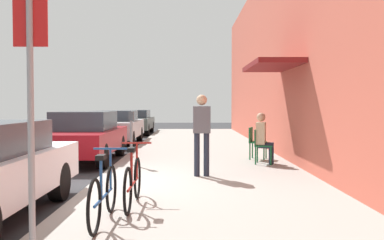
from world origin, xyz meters
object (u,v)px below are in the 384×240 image
at_px(parked_car_2, 116,127).
at_px(bicycle_1, 133,182).
at_px(street_sign, 31,101).
at_px(parked_car_3, 135,121).
at_px(parking_meter, 131,134).
at_px(seated_patron_0, 263,136).
at_px(cafe_chair_0, 261,144).
at_px(bicycle_0, 104,195).
at_px(cafe_chair_1, 255,141).
at_px(pedestrian_standing, 202,128).
at_px(parked_car_1, 84,136).

distance_m(parked_car_2, bicycle_1, 11.33).
bearing_deg(bicycle_1, street_sign, -106.47).
height_order(parked_car_3, parking_meter, parking_meter).
distance_m(parking_meter, seated_patron_0, 3.30).
height_order(parked_car_2, parking_meter, parking_meter).
relative_size(cafe_chair_0, seated_patron_0, 0.67).
distance_m(parking_meter, bicycle_1, 4.31).
distance_m(parked_car_2, cafe_chair_0, 8.20).
bearing_deg(bicycle_1, parked_car_3, 97.17).
relative_size(bicycle_0, cafe_chair_0, 1.97).
relative_size(street_sign, bicycle_1, 1.52).
bearing_deg(parking_meter, cafe_chair_1, 19.30).
bearing_deg(pedestrian_standing, parking_meter, 136.07).
bearing_deg(parked_car_2, bicycle_1, -79.04).
height_order(parked_car_2, seated_patron_0, seated_patron_0).
distance_m(parked_car_2, seated_patron_0, 8.25).
xyz_separation_m(parked_car_3, cafe_chair_0, (4.79, -12.65, -0.08)).
bearing_deg(street_sign, parked_car_2, 96.42).
xyz_separation_m(parked_car_1, street_sign, (1.50, -8.04, 0.91)).
relative_size(seated_patron_0, cafe_chair_1, 1.48).
bearing_deg(parking_meter, street_sign, -90.44).
relative_size(parked_car_2, bicycle_1, 2.57).
distance_m(seated_patron_0, pedestrian_standing, 2.45).
relative_size(parking_meter, bicycle_0, 0.77).
bearing_deg(bicycle_1, parked_car_2, 100.96).
bearing_deg(bicycle_0, parked_car_1, 105.84).
height_order(parked_car_3, bicycle_1, parked_car_3).
relative_size(parked_car_1, pedestrian_standing, 2.59).
bearing_deg(parked_car_3, bicycle_1, -82.83).
xyz_separation_m(bicycle_1, cafe_chair_0, (2.63, 4.46, 0.14)).
height_order(parked_car_3, cafe_chair_1, parked_car_3).
height_order(parked_car_1, street_sign, street_sign).
bearing_deg(pedestrian_standing, bicycle_1, -112.47).
bearing_deg(cafe_chair_0, parking_meter, -176.23).
xyz_separation_m(parked_car_2, bicycle_1, (2.15, -11.12, -0.24)).
bearing_deg(street_sign, parked_car_3, 94.44).
height_order(parked_car_1, seated_patron_0, parked_car_1).
xyz_separation_m(seated_patron_0, pedestrian_standing, (-1.61, -1.82, 0.30)).
height_order(cafe_chair_0, seated_patron_0, seated_patron_0).
bearing_deg(bicycle_1, cafe_chair_1, 63.92).
relative_size(street_sign, cafe_chair_1, 2.99).
bearing_deg(cafe_chair_0, bicycle_1, -120.55).
relative_size(parked_car_1, parking_meter, 3.33).
height_order(bicycle_1, cafe_chair_0, bicycle_1).
distance_m(seated_patron_0, cafe_chair_1, 0.96).
bearing_deg(cafe_chair_1, bicycle_1, -116.08).
relative_size(parked_car_2, street_sign, 1.69).
height_order(bicycle_0, cafe_chair_0, bicycle_0).
bearing_deg(parked_car_1, seated_patron_0, -15.91).
height_order(parked_car_1, pedestrian_standing, pedestrian_standing).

